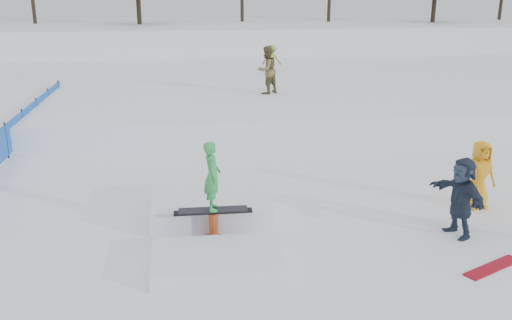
{
  "coord_description": "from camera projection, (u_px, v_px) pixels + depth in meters",
  "views": [
    {
      "loc": [
        -1.05,
        -10.69,
        5.12
      ],
      "look_at": [
        0.5,
        2.0,
        1.1
      ],
      "focal_mm": 40.0,
      "sensor_mm": 36.0,
      "label": 1
    }
  ],
  "objects": [
    {
      "name": "snow_berm",
      "position": [
        200.0,
        40.0,
        39.83
      ],
      "size": [
        60.0,
        14.0,
        2.4
      ],
      "primitive_type": "cube",
      "color": "white",
      "rests_on": "ground"
    },
    {
      "name": "jib_rail_feature",
      "position": [
        212.0,
        215.0,
        12.25
      ],
      "size": [
        2.6,
        4.4,
        2.11
      ],
      "color": "white",
      "rests_on": "ground"
    },
    {
      "name": "loose_board_red",
      "position": [
        493.0,
        267.0,
        10.64
      ],
      "size": [
        1.38,
        0.88,
        0.03
      ],
      "primitive_type": "cube",
      "rotation": [
        0.0,
        0.0,
        0.46
      ],
      "color": "maroon",
      "rests_on": "ground"
    },
    {
      "name": "spectator_yellow",
      "position": [
        479.0,
        174.0,
        13.29
      ],
      "size": [
        0.84,
        0.59,
        1.62
      ],
      "primitive_type": "imported",
      "rotation": [
        0.0,
        0.0,
        0.1
      ],
      "color": "orange",
      "rests_on": "ground"
    },
    {
      "name": "safety_fence",
      "position": [
        6.0,
        140.0,
        17.11
      ],
      "size": [
        0.05,
        16.0,
        1.1
      ],
      "color": "blue",
      "rests_on": "ground"
    },
    {
      "name": "walker_ygreen",
      "position": [
        272.0,
        60.0,
        27.29
      ],
      "size": [
        1.03,
        0.75,
        1.43
      ],
      "primitive_type": "imported",
      "rotation": [
        0.0,
        0.0,
        2.88
      ],
      "color": "#8CA037",
      "rests_on": "snow_midrise"
    },
    {
      "name": "walker_olive",
      "position": [
        267.0,
        70.0,
        22.66
      ],
      "size": [
        1.17,
        1.13,
        1.89
      ],
      "primitive_type": "imported",
      "rotation": [
        0.0,
        0.0,
        3.81
      ],
      "color": "brown",
      "rests_on": "snow_midrise"
    },
    {
      "name": "spectator_dark",
      "position": [
        461.0,
        197.0,
        11.79
      ],
      "size": [
        0.85,
        1.65,
        1.71
      ],
      "primitive_type": "imported",
      "rotation": [
        0.0,
        0.0,
        -1.34
      ],
      "color": "#232E41",
      "rests_on": "ground"
    },
    {
      "name": "snow_midrise",
      "position": [
        209.0,
        86.0,
        26.81
      ],
      "size": [
        50.0,
        18.0,
        0.8
      ],
      "primitive_type": "cube",
      "color": "white",
      "rests_on": "ground"
    },
    {
      "name": "ground",
      "position": [
        244.0,
        240.0,
        11.78
      ],
      "size": [
        120.0,
        120.0,
        0.0
      ],
      "primitive_type": "plane",
      "color": "white"
    }
  ]
}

